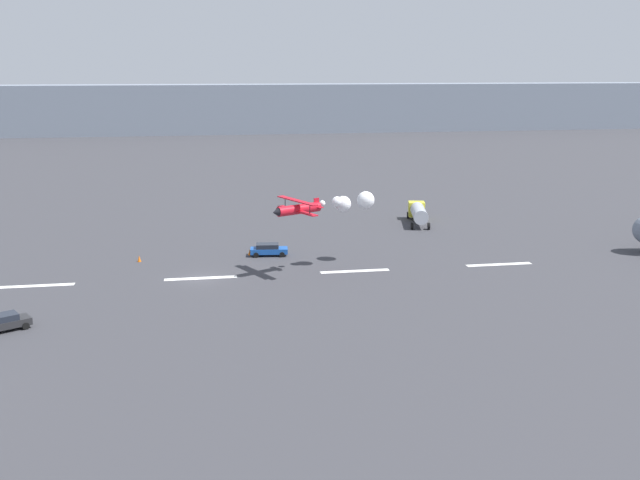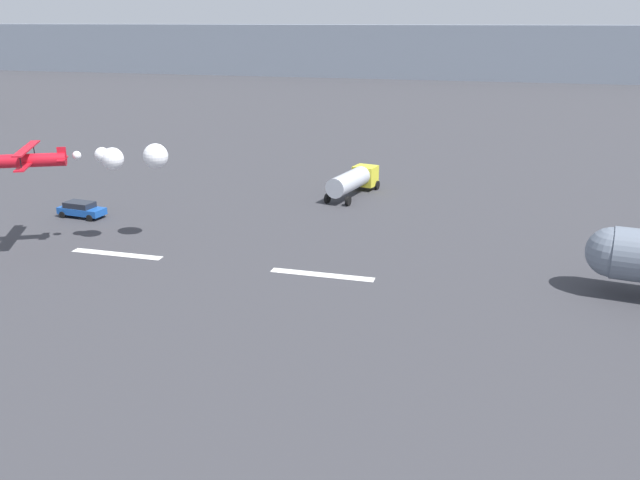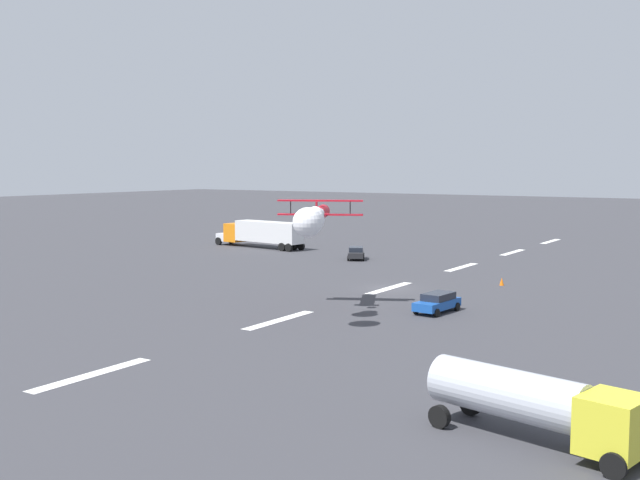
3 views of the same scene
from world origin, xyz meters
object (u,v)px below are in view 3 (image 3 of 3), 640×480
Objects in this scene: airport_staff_sedan at (437,302)px; traffic_cone_near at (502,282)px; followme_car_yellow at (356,253)px; fuel_tanker_truck at (535,402)px; traffic_cone_far at (457,304)px; semi_truck_orange at (261,233)px; stunt_biplane_red at (314,217)px.

airport_staff_sedan is 6.33× the size of traffic_cone_near.
fuel_tanker_truck is at bearing 36.86° from followme_car_yellow.
traffic_cone_far is at bearing 4.24° from traffic_cone_near.
fuel_tanker_truck reaches higher than followme_car_yellow.
fuel_tanker_truck reaches higher than traffic_cone_far.
traffic_cone_far is (27.71, 40.55, -1.75)m from semi_truck_orange.
followme_car_yellow is 0.96× the size of airport_staff_sedan.
airport_staff_sedan reaches higher than traffic_cone_far.
semi_truck_orange reaches higher than traffic_cone_far.
fuel_tanker_truck is 12.43× the size of traffic_cone_far.
traffic_cone_far is (-2.29, 0.67, -0.44)m from airport_staff_sedan.
followme_car_yellow is 6.08× the size of traffic_cone_far.
traffic_cone_near is at bearing -178.84° from airport_staff_sedan.
stunt_biplane_red is 2.71× the size of airport_staff_sedan.
followme_car_yellow is 33.91m from airport_staff_sedan.
traffic_cone_near is 1.00× the size of traffic_cone_far.
semi_truck_orange is 42.13m from traffic_cone_near.
stunt_biplane_red reaches higher than traffic_cone_near.
airport_staff_sedan is 2.43m from traffic_cone_far.
semi_truck_orange is 76.74m from fuel_tanker_truck.
fuel_tanker_truck is at bearing 21.10° from traffic_cone_near.
stunt_biplane_red reaches higher than traffic_cone_far.
fuel_tanker_truck is 42.24m from traffic_cone_near.
airport_staff_sedan is 15.64m from traffic_cone_near.
traffic_cone_near is (-22.84, 6.43, -7.20)m from stunt_biplane_red.
semi_truck_orange is 3.15× the size of airport_staff_sedan.
stunt_biplane_red is 27.85m from fuel_tanker_truck.
followme_car_yellow is at bearing -154.86° from stunt_biplane_red.
traffic_cone_far is at bearing 163.67° from airport_staff_sedan.
semi_truck_orange is at bearing -103.78° from followme_car_yellow.
traffic_cone_far is at bearing 44.35° from followme_car_yellow.
semi_truck_orange reaches higher than fuel_tanker_truck.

